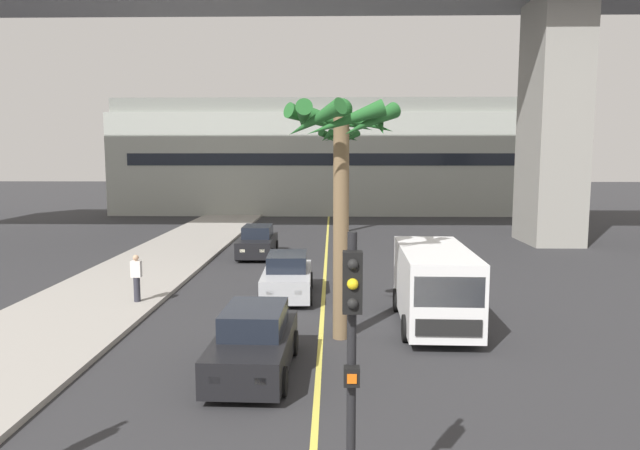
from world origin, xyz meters
TOP-DOWN VIEW (x-y plane):
  - sidewalk_left at (-8.00, 16.00)m, footprint 4.80×80.00m
  - lane_stripe_center at (0.00, 24.00)m, footprint 0.14×56.00m
  - pier_building_backdrop at (0.00, 51.10)m, footprint 37.32×8.04m
  - car_queue_front at (-1.52, 12.40)m, footprint 1.92×4.14m
  - car_queue_second at (-3.49, 28.09)m, footprint 1.86×4.11m
  - car_queue_third at (-1.32, 19.84)m, footprint 1.93×4.15m
  - delivery_van at (3.38, 16.26)m, footprint 2.27×5.30m
  - traffic_light_median_near at (0.57, 6.21)m, footprint 0.24×0.37m
  - palm_tree_near_median at (0.75, 36.98)m, footprint 2.81×2.82m
  - palm_tree_mid_median at (0.55, 15.02)m, footprint 3.24×3.25m
  - pedestrian_near_crosswalk at (-6.35, 18.36)m, footprint 0.34×0.22m

SIDE VIEW (x-z plane):
  - lane_stripe_center at x=0.00m, z-range 0.00..0.01m
  - sidewalk_left at x=-8.00m, z-range 0.00..0.15m
  - car_queue_front at x=-1.52m, z-range -0.06..1.50m
  - car_queue_second at x=-3.49m, z-range -0.06..1.50m
  - car_queue_third at x=-1.32m, z-range -0.06..1.50m
  - pedestrian_near_crosswalk at x=-6.35m, z-range 0.19..1.81m
  - delivery_van at x=3.38m, z-range 0.11..2.47m
  - traffic_light_median_near at x=0.57m, z-range 0.61..4.81m
  - pier_building_backdrop at x=0.00m, z-range -0.06..9.78m
  - palm_tree_mid_median at x=0.55m, z-range 1.98..8.63m
  - palm_tree_near_median at x=0.75m, z-range 2.01..8.86m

